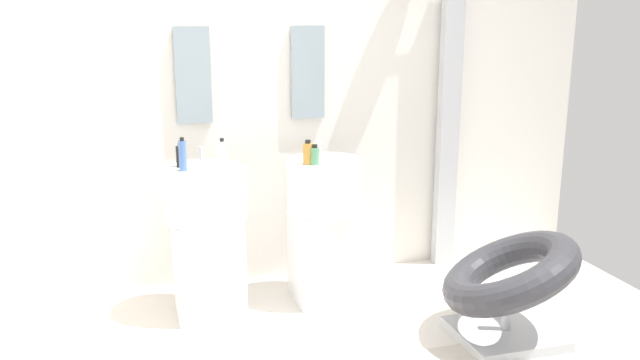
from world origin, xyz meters
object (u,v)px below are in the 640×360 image
(shower_column, at_px, (447,117))
(lounge_chair, at_px, (509,281))
(soap_bottle_blue, at_px, (183,155))
(pedestal_sink_left, at_px, (207,235))
(soap_bottle_green, at_px, (315,156))
(pedestal_sink_right, at_px, (325,224))
(soap_bottle_white, at_px, (222,152))
(soap_bottle_black, at_px, (181,156))
(soap_bottle_amber, at_px, (308,153))

(shower_column, xyz_separation_m, lounge_chair, (-0.18, -1.18, -0.73))
(soap_bottle_blue, bearing_deg, pedestal_sink_left, 21.48)
(pedestal_sink_left, relative_size, soap_bottle_green, 8.26)
(pedestal_sink_right, bearing_deg, soap_bottle_white, 171.28)
(lounge_chair, height_order, soap_bottle_white, soap_bottle_white)
(pedestal_sink_right, xyz_separation_m, lounge_chair, (0.81, -0.83, -0.14))
(lounge_chair, relative_size, soap_bottle_white, 6.95)
(pedestal_sink_left, bearing_deg, soap_bottle_white, 37.78)
(shower_column, distance_m, soap_bottle_green, 1.19)
(soap_bottle_black, bearing_deg, soap_bottle_amber, -11.04)
(shower_column, xyz_separation_m, soap_bottle_green, (-1.09, -0.46, -0.12))
(soap_bottle_black, bearing_deg, shower_column, 8.93)
(pedestal_sink_left, distance_m, soap_bottle_black, 0.50)
(pedestal_sink_left, height_order, soap_bottle_green, soap_bottle_green)
(pedestal_sink_left, bearing_deg, soap_bottle_green, -9.61)
(soap_bottle_white, relative_size, soap_bottle_green, 1.24)
(shower_column, relative_size, lounge_chair, 1.95)
(soap_bottle_white, xyz_separation_m, soap_bottle_blue, (-0.25, -0.14, 0.02))
(lounge_chair, bearing_deg, pedestal_sink_right, 134.36)
(soap_bottle_amber, xyz_separation_m, soap_bottle_blue, (-0.73, 0.03, 0.02))
(soap_bottle_white, height_order, soap_bottle_green, soap_bottle_white)
(soap_bottle_blue, bearing_deg, soap_bottle_amber, -2.73)
(pedestal_sink_left, bearing_deg, soap_bottle_black, 154.45)
(lounge_chair, height_order, soap_bottle_black, soap_bottle_black)
(soap_bottle_green, distance_m, soap_bottle_black, 0.78)
(pedestal_sink_left, height_order, pedestal_sink_right, same)
(lounge_chair, distance_m, soap_bottle_black, 1.99)
(soap_bottle_amber, distance_m, soap_bottle_green, 0.05)
(lounge_chair, bearing_deg, soap_bottle_amber, 141.75)
(pedestal_sink_right, height_order, soap_bottle_blue, soap_bottle_blue)
(soap_bottle_green, xyz_separation_m, soap_bottle_black, (-0.77, 0.17, 0.01))
(soap_bottle_blue, distance_m, soap_bottle_black, 0.11)
(soap_bottle_blue, xyz_separation_m, soap_bottle_black, (-0.00, 0.11, -0.03))
(soap_bottle_green, bearing_deg, soap_bottle_black, 167.64)
(lounge_chair, height_order, soap_bottle_amber, soap_bottle_amber)
(shower_column, height_order, soap_bottle_white, shower_column)
(pedestal_sink_right, height_order, lounge_chair, pedestal_sink_right)
(lounge_chair, distance_m, soap_bottle_amber, 1.36)
(shower_column, xyz_separation_m, soap_bottle_blue, (-1.85, -0.40, -0.08))
(lounge_chair, bearing_deg, pedestal_sink_left, 151.90)
(shower_column, distance_m, soap_bottle_amber, 1.21)
(lounge_chair, xyz_separation_m, soap_bottle_green, (-0.91, 0.72, 0.61))
(soap_bottle_black, bearing_deg, pedestal_sink_right, -3.91)
(soap_bottle_white, height_order, soap_bottle_amber, soap_bottle_white)
(lounge_chair, height_order, soap_bottle_green, soap_bottle_green)
(soap_bottle_black, bearing_deg, lounge_chair, -27.91)
(soap_bottle_amber, height_order, soap_bottle_blue, soap_bottle_blue)
(soap_bottle_white, height_order, soap_bottle_blue, soap_bottle_blue)
(pedestal_sink_right, distance_m, soap_bottle_white, 0.79)
(soap_bottle_amber, relative_size, soap_bottle_black, 1.03)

